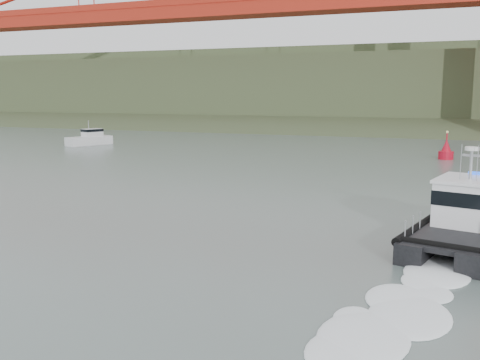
# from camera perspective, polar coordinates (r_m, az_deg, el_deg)

# --- Properties ---
(ground) EXTENTS (400.00, 400.00, 0.00)m
(ground) POSITION_cam_1_polar(r_m,az_deg,el_deg) (22.31, -6.10, -9.61)
(ground) COLOR #4E5D57
(ground) RESTS_ON ground
(headlands) EXTENTS (500.00, 105.36, 27.12)m
(headlands) POSITION_cam_1_polar(r_m,az_deg,el_deg) (144.55, 17.54, 8.75)
(headlands) COLOR #2F3F24
(headlands) RESTS_ON ground
(patrol_boat) EXTENTS (5.87, 10.58, 4.86)m
(patrol_boat) POSITION_cam_1_polar(r_m,az_deg,el_deg) (27.90, 23.06, -3.87)
(patrol_boat) COLOR black
(patrol_boat) RESTS_ON ground
(motorboat) EXTENTS (4.33, 6.77, 3.54)m
(motorboat) POSITION_cam_1_polar(r_m,az_deg,el_deg) (78.45, -15.70, 4.28)
(motorboat) COLOR silver
(motorboat) RESTS_ON ground
(nav_buoy) EXTENTS (1.59, 1.59, 3.32)m
(nav_buoy) POSITION_cam_1_polar(r_m,az_deg,el_deg) (63.11, 21.13, 2.87)
(nav_buoy) COLOR #A70B1D
(nav_buoy) RESTS_ON ground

